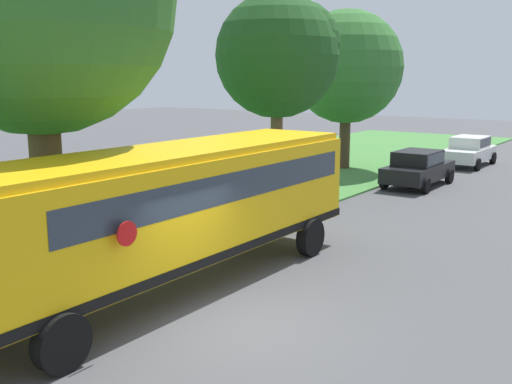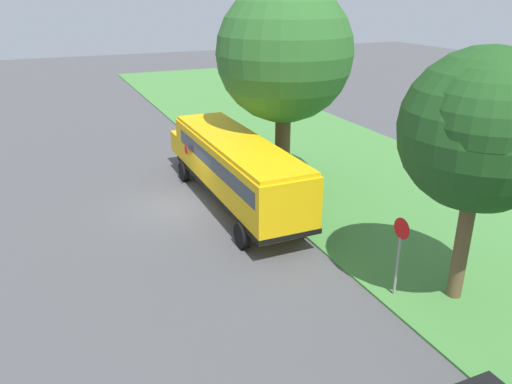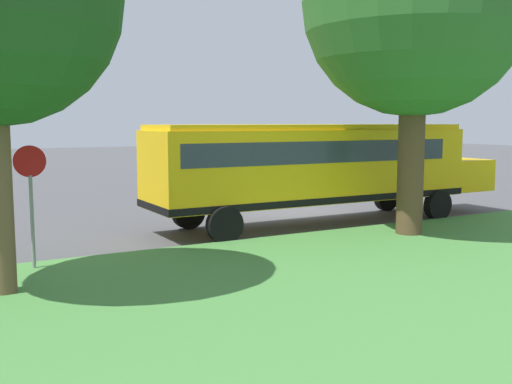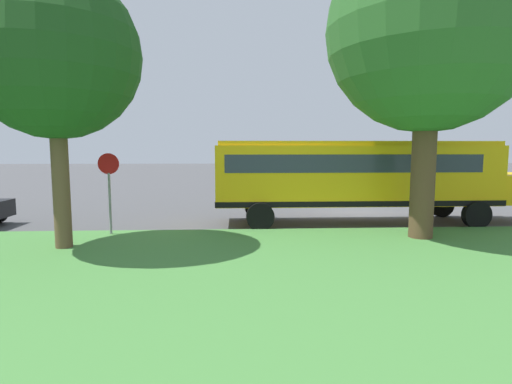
{
  "view_description": "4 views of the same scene",
  "coord_description": "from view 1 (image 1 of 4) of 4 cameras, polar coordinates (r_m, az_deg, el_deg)",
  "views": [
    {
      "loc": [
        6.36,
        -8.6,
        4.7
      ],
      "look_at": [
        -1.82,
        2.87,
        1.98
      ],
      "focal_mm": 42.0,
      "sensor_mm": 36.0,
      "label": 1
    },
    {
      "loc": [
        4.88,
        20.38,
        9.08
      ],
      "look_at": [
        -2.18,
        4.29,
        1.97
      ],
      "focal_mm": 35.0,
      "sensor_mm": 36.0,
      "label": 2
    },
    {
      "loc": [
        -18.08,
        11.75,
        3.23
      ],
      "look_at": [
        -1.48,
        2.45,
        1.0
      ],
      "focal_mm": 42.0,
      "sensor_mm": 36.0,
      "label": 3
    },
    {
      "loc": [
        -17.76,
        5.61,
        2.89
      ],
      "look_at": [
        -1.44,
        4.79,
        1.11
      ],
      "focal_mm": 28.0,
      "sensor_mm": 36.0,
      "label": 4
    }
  ],
  "objects": [
    {
      "name": "car_black_nearest",
      "position": [
        26.85,
        15.17,
        2.38
      ],
      "size": [
        2.02,
        4.4,
        1.56
      ],
      "color": "black",
      "rests_on": "ground"
    },
    {
      "name": "stop_sign",
      "position": [
        21.57,
        4.58,
        3.01
      ],
      "size": [
        0.08,
        0.68,
        2.74
      ],
      "color": "gray",
      "rests_on": "ground"
    },
    {
      "name": "car_white_middle",
      "position": [
        33.95,
        19.64,
        3.85
      ],
      "size": [
        2.02,
        4.4,
        1.56
      ],
      "color": "silver",
      "rests_on": "ground"
    },
    {
      "name": "oak_tree_roadside_mid",
      "position": [
        23.01,
        2.51,
        13.07
      ],
      "size": [
        4.66,
        4.66,
        7.8
      ],
      "color": "brown",
      "rests_on": "ground"
    },
    {
      "name": "school_bus",
      "position": [
        13.3,
        -8.08,
        -1.21
      ],
      "size": [
        2.85,
        12.42,
        3.16
      ],
      "color": "yellow",
      "rests_on": "ground"
    },
    {
      "name": "oak_tree_far_end",
      "position": [
        30.79,
        8.93,
        11.61
      ],
      "size": [
        5.62,
        5.62,
        7.98
      ],
      "color": "#4C3826",
      "rests_on": "ground"
    },
    {
      "name": "ground_plane",
      "position": [
        11.68,
        -0.94,
        -12.78
      ],
      "size": [
        120.0,
        120.0,
        0.0
      ],
      "primitive_type": "plane",
      "color": "#4C4C4F"
    }
  ]
}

